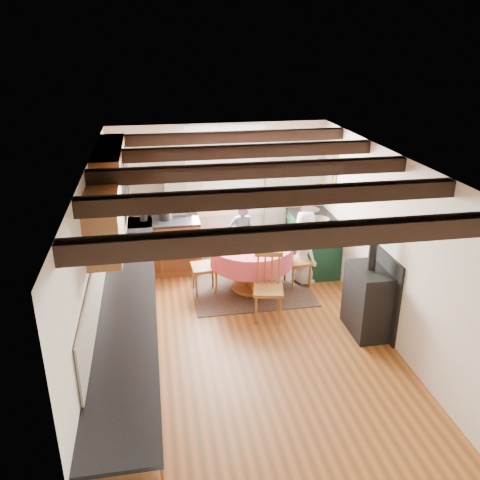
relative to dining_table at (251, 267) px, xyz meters
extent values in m
cube|color=#A85722|center=(-0.30, -1.51, -0.38)|extent=(3.60, 5.50, 0.00)
cube|color=white|center=(-0.30, -1.51, 2.02)|extent=(3.60, 5.50, 0.00)
cube|color=silver|center=(-0.30, 1.24, 0.82)|extent=(3.60, 0.00, 2.40)
cube|color=silver|center=(-0.30, -4.26, 0.82)|extent=(3.60, 0.00, 2.40)
cube|color=silver|center=(-2.10, -1.51, 0.82)|extent=(0.00, 5.50, 2.40)
cube|color=silver|center=(1.50, -1.51, 0.82)|extent=(0.00, 5.50, 2.40)
cube|color=black|center=(-0.30, -3.51, 1.93)|extent=(3.60, 0.16, 0.16)
cube|color=black|center=(-0.30, -2.51, 1.93)|extent=(3.60, 0.16, 0.16)
cube|color=black|center=(-0.30, -1.51, 1.93)|extent=(3.60, 0.16, 0.16)
cube|color=black|center=(-0.30, -0.51, 1.93)|extent=(3.60, 0.16, 0.16)
cube|color=black|center=(-0.30, 0.49, 1.93)|extent=(3.60, 0.16, 0.16)
cube|color=beige|center=(-2.08, -1.21, 0.82)|extent=(0.02, 4.50, 0.55)
cube|color=beige|center=(-1.30, 1.22, 0.82)|extent=(1.40, 0.02, 0.55)
cube|color=brown|center=(-1.80, -1.51, 0.06)|extent=(0.60, 5.30, 0.88)
cube|color=brown|center=(-1.35, 0.94, 0.06)|extent=(1.30, 0.60, 0.88)
cube|color=black|center=(-1.78, -1.51, 0.52)|extent=(0.64, 5.30, 0.04)
cube|color=black|center=(-1.35, 0.92, 0.52)|extent=(1.30, 0.64, 0.04)
cube|color=brown|center=(-1.93, -0.31, 1.57)|extent=(0.34, 1.80, 0.90)
cube|color=brown|center=(-1.93, -1.81, 1.52)|extent=(0.34, 0.90, 0.70)
cube|color=white|center=(-0.20, 1.22, 1.22)|extent=(1.34, 0.03, 1.54)
cube|color=white|center=(-0.20, 1.23, 1.22)|extent=(1.20, 0.01, 1.40)
cube|color=#95AE87|center=(-1.05, 1.14, 0.72)|extent=(0.35, 0.10, 2.10)
cube|color=#95AE87|center=(0.65, 1.14, 0.72)|extent=(0.35, 0.10, 2.10)
cylinder|color=black|center=(-0.20, 1.14, 1.82)|extent=(2.00, 0.03, 0.03)
cube|color=gold|center=(1.47, 0.79, 1.32)|extent=(0.04, 0.50, 0.60)
cylinder|color=silver|center=(0.75, 1.21, 1.32)|extent=(0.30, 0.02, 0.30)
cube|color=#301E1A|center=(0.00, 0.00, -0.38)|extent=(1.84, 1.43, 0.01)
imported|color=#343E46|center=(-0.01, 0.76, 0.22)|extent=(0.45, 0.30, 1.20)
imported|color=silver|center=(0.88, 0.15, 0.21)|extent=(0.43, 0.62, 1.19)
imported|color=silver|center=(0.11, 0.02, 0.41)|extent=(0.28, 0.28, 0.05)
imported|color=silver|center=(-0.03, -0.08, 0.41)|extent=(0.27, 0.27, 0.06)
imported|color=silver|center=(0.16, -0.08, 0.43)|extent=(0.14, 0.14, 0.10)
cylinder|color=#262628|center=(-1.60, 0.95, 0.65)|extent=(0.13, 0.13, 0.22)
cylinder|color=#262628|center=(-1.24, 0.92, 0.65)|extent=(0.20, 0.20, 0.22)
camera|label=1|loc=(-1.41, -6.86, 3.32)|focal=37.49mm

